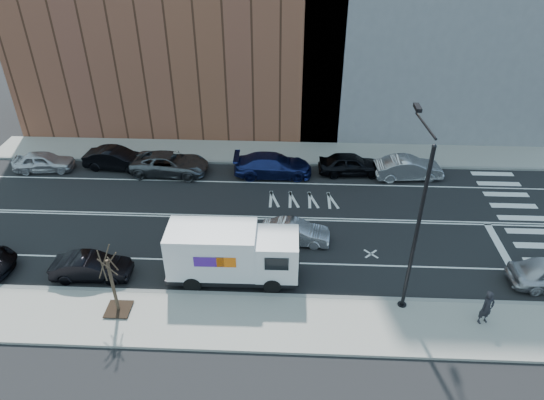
# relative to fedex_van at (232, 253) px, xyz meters

# --- Properties ---
(ground) EXTENTS (120.00, 120.00, 0.00)m
(ground) POSITION_rel_fedex_van_xyz_m (1.67, 5.60, -1.65)
(ground) COLOR black
(ground) RESTS_ON ground
(sidewalk_near) EXTENTS (44.00, 3.60, 0.15)m
(sidewalk_near) POSITION_rel_fedex_van_xyz_m (1.67, -3.20, -1.58)
(sidewalk_near) COLOR gray
(sidewalk_near) RESTS_ON ground
(sidewalk_far) EXTENTS (44.00, 3.60, 0.15)m
(sidewalk_far) POSITION_rel_fedex_van_xyz_m (1.67, 14.40, -1.58)
(sidewalk_far) COLOR gray
(sidewalk_far) RESTS_ON ground
(curb_near) EXTENTS (44.00, 0.25, 0.17)m
(curb_near) POSITION_rel_fedex_van_xyz_m (1.67, -1.40, -1.57)
(curb_near) COLOR gray
(curb_near) RESTS_ON ground
(curb_far) EXTENTS (44.00, 0.25, 0.17)m
(curb_far) POSITION_rel_fedex_van_xyz_m (1.67, 12.60, -1.57)
(curb_far) COLOR gray
(curb_far) RESTS_ON ground
(crosswalk) EXTENTS (3.00, 14.00, 0.01)m
(crosswalk) POSITION_rel_fedex_van_xyz_m (17.67, 5.60, -1.65)
(crosswalk) COLOR white
(crosswalk) RESTS_ON ground
(road_markings) EXTENTS (40.00, 8.60, 0.01)m
(road_markings) POSITION_rel_fedex_van_xyz_m (1.67, 5.60, -1.65)
(road_markings) COLOR white
(road_markings) RESTS_ON ground
(streetlight) EXTENTS (0.44, 4.02, 9.34)m
(streetlight) POSITION_rel_fedex_van_xyz_m (8.67, -1.31, 3.43)
(streetlight) COLOR black
(streetlight) RESTS_ON ground
(street_tree) EXTENTS (1.20, 1.20, 3.75)m
(street_tree) POSITION_rel_fedex_van_xyz_m (-5.33, -2.80, -0.20)
(street_tree) COLOR black
(street_tree) RESTS_ON ground
(fedex_van) EXTENTS (6.91, 2.52, 3.14)m
(fedex_van) POSITION_rel_fedex_van_xyz_m (0.00, 0.00, 0.00)
(fedex_van) COLOR black
(fedex_van) RESTS_ON ground
(far_parked_a) EXTENTS (4.39, 2.10, 1.45)m
(far_parked_a) POSITION_rel_fedex_van_xyz_m (-15.13, 10.99, -0.93)
(far_parked_a) COLOR silver
(far_parked_a) RESTS_ON ground
(far_parked_b) EXTENTS (4.87, 2.12, 1.56)m
(far_parked_b) POSITION_rel_fedex_van_xyz_m (-9.89, 11.54, -0.87)
(far_parked_b) COLOR black
(far_parked_b) RESTS_ON ground
(far_parked_c) EXTENTS (5.70, 2.85, 1.55)m
(far_parked_c) POSITION_rel_fedex_van_xyz_m (-5.81, 10.98, -0.87)
(far_parked_c) COLOR #4F5257
(far_parked_c) RESTS_ON ground
(far_parked_d) EXTENTS (5.64, 2.41, 1.62)m
(far_parked_d) POSITION_rel_fedex_van_xyz_m (1.67, 11.04, -0.84)
(far_parked_d) COLOR navy
(far_parked_d) RESTS_ON ground
(far_parked_e) EXTENTS (4.68, 2.06, 1.57)m
(far_parked_e) POSITION_rel_fedex_van_xyz_m (7.27, 11.50, -0.87)
(far_parked_e) COLOR black
(far_parked_e) RESTS_ON ground
(far_parked_f) EXTENTS (4.93, 2.13, 1.58)m
(far_parked_f) POSITION_rel_fedex_van_xyz_m (11.32, 11.08, -0.86)
(far_parked_f) COLOR #ACADB1
(far_parked_f) RESTS_ON ground
(driving_sedan) EXTENTS (4.11, 1.74, 1.32)m
(driving_sedan) POSITION_rel_fedex_van_xyz_m (3.31, 3.28, -0.99)
(driving_sedan) COLOR silver
(driving_sedan) RESTS_ON ground
(near_parked_rear_a) EXTENTS (4.19, 1.57, 1.37)m
(near_parked_rear_a) POSITION_rel_fedex_van_xyz_m (-7.50, -0.31, -0.97)
(near_parked_rear_a) COLOR black
(near_parked_rear_a) RESTS_ON ground
(pedestrian) EXTENTS (0.79, 0.65, 1.87)m
(pedestrian) POSITION_rel_fedex_van_xyz_m (12.31, -2.75, -0.57)
(pedestrian) COLOR black
(pedestrian) RESTS_ON sidewalk_near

